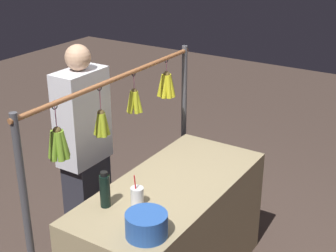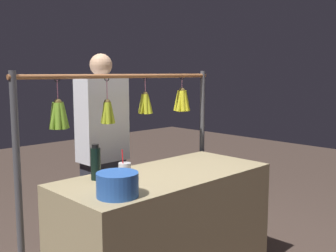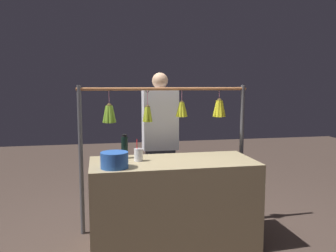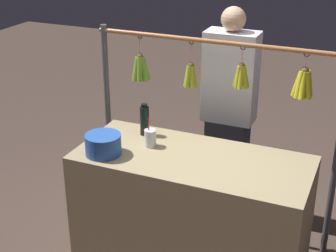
% 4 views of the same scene
% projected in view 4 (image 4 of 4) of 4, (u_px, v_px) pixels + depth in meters
% --- Properties ---
extents(market_counter, '(1.55, 0.69, 0.83)m').
position_uv_depth(market_counter, '(191.00, 211.00, 3.51)').
color(market_counter, tan).
rests_on(market_counter, ground).
extents(display_rack, '(1.79, 0.15, 1.53)m').
position_uv_depth(display_rack, '(216.00, 99.00, 3.59)').
color(display_rack, '#4C4C51').
rests_on(display_rack, ground).
extents(water_bottle, '(0.06, 0.06, 0.24)m').
position_uv_depth(water_bottle, '(145.00, 120.00, 3.62)').
color(water_bottle, black).
rests_on(water_bottle, market_counter).
extents(blue_bucket, '(0.24, 0.24, 0.14)m').
position_uv_depth(blue_bucket, '(103.00, 144.00, 3.36)').
color(blue_bucket, '#2956AC').
rests_on(blue_bucket, market_counter).
extents(drink_cup, '(0.08, 0.08, 0.21)m').
position_uv_depth(drink_cup, '(150.00, 138.00, 3.47)').
color(drink_cup, silver).
rests_on(drink_cup, market_counter).
extents(vendor_person, '(0.40, 0.22, 1.67)m').
position_uv_depth(vendor_person, '(228.00, 116.00, 3.98)').
color(vendor_person, '#2D2D38').
rests_on(vendor_person, ground).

